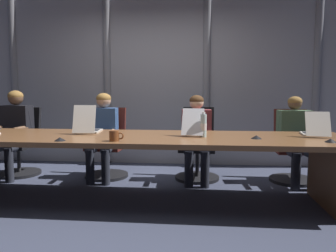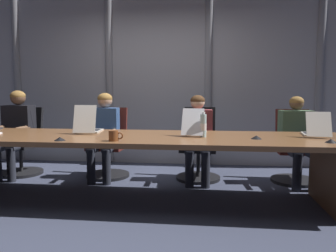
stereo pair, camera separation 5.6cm
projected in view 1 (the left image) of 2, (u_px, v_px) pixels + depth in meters
The scene contains 19 objects.
ground_plane at pixel (136, 201), 3.62m from camera, with size 13.34×13.34×0.00m, color #383D51.
conference_table at pixel (135, 147), 3.56m from camera, with size 4.49×1.10×0.72m.
curtain_backdrop at pixel (158, 80), 5.41m from camera, with size 6.67×0.17×2.76m.
laptop_left_mid at pixel (88, 127), 3.81m from camera, with size 0.28×0.46×0.32m.
laptop_center at pixel (194, 129), 3.66m from camera, with size 0.27×0.51×0.29m.
laptop_right_mid at pixel (315, 131), 3.56m from camera, with size 0.30×0.47×0.26m.
office_chair_left_end at pixel (21, 149), 4.78m from camera, with size 0.60×0.60×0.96m.
office_chair_left_mid at pixel (107, 151), 4.66m from camera, with size 0.60×0.60×0.96m.
office_chair_center at pixel (197, 152), 4.54m from camera, with size 0.60×0.60×0.97m.
office_chair_right_mid at pixel (292, 154), 4.42m from camera, with size 0.60×0.60×0.95m.
person_left_end at pixel (14, 127), 4.60m from camera, with size 0.42×0.55×1.21m.
person_left_mid at pixel (103, 130), 4.47m from camera, with size 0.38×0.56×1.17m.
person_center at pixel (197, 132), 4.35m from camera, with size 0.41×0.56×1.15m.
person_right_mid at pixel (296, 135), 4.23m from camera, with size 0.45×0.57×1.13m.
water_bottle_primary at pixel (203, 126), 3.45m from camera, with size 0.07×0.07×0.26m.
coffee_mug_near at pixel (115, 136), 3.17m from camera, with size 0.14×0.09×0.10m.
conference_mic_left_side at pixel (331, 140), 3.09m from camera, with size 0.11×0.11×0.04m, color black.
conference_mic_middle at pixel (60, 139), 3.18m from camera, with size 0.11×0.11×0.04m, color black.
conference_mic_right_side at pixel (256, 137), 3.32m from camera, with size 0.11×0.11×0.04m, color black.
Camera 1 is at (0.69, -3.47, 1.20)m, focal length 35.36 mm.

